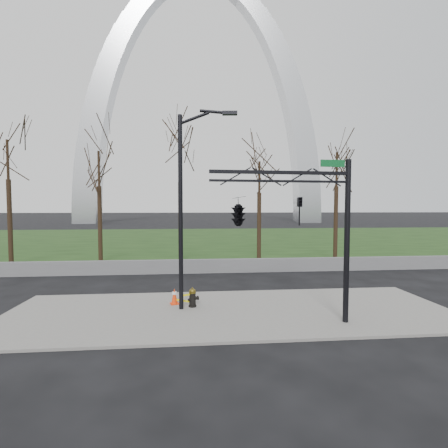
{
  "coord_description": "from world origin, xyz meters",
  "views": [
    {
      "loc": [
        -1.43,
        -12.71,
        4.29
      ],
      "look_at": [
        -0.11,
        2.0,
        3.52
      ],
      "focal_mm": 25.63,
      "sensor_mm": 36.0,
      "label": 1
    }
  ],
  "objects": [
    {
      "name": "ground",
      "position": [
        0.0,
        0.0,
        0.0
      ],
      "size": [
        500.0,
        500.0,
        0.0
      ],
      "primitive_type": "plane",
      "color": "black",
      "rests_on": "ground"
    },
    {
      "name": "street_light",
      "position": [
        -1.8,
        0.37,
        4.69
      ],
      "size": [
        2.39,
        0.44,
        8.21
      ],
      "rotation": [
        0.0,
        0.0,
        -0.11
      ],
      "color": "black",
      "rests_on": "ground"
    },
    {
      "name": "tree_row",
      "position": [
        -5.65,
        12.0,
        4.87
      ],
      "size": [
        34.7,
        4.0,
        9.74
      ],
      "color": "black",
      "rests_on": "ground"
    },
    {
      "name": "guardrail",
      "position": [
        0.0,
        8.0,
        0.45
      ],
      "size": [
        60.0,
        0.3,
        0.9
      ],
      "primitive_type": "cube",
      "color": "#59595B",
      "rests_on": "ground"
    },
    {
      "name": "caution_tape",
      "position": [
        -1.9,
        0.73,
        0.42
      ],
      "size": [
        0.78,
        0.7,
        0.42
      ],
      "color": "yellow",
      "rests_on": "ground"
    },
    {
      "name": "traffic_cone",
      "position": [
        -2.35,
        1.08,
        0.44
      ],
      "size": [
        0.44,
        0.44,
        0.68
      ],
      "rotation": [
        0.0,
        0.0,
        0.31
      ],
      "color": "#F5390C",
      "rests_on": "sidewalk"
    },
    {
      "name": "gateway_arch",
      "position": [
        0.0,
        75.0,
        32.5
      ],
      "size": [
        66.0,
        6.0,
        65.0
      ],
      "primitive_type": null,
      "color": "silver",
      "rests_on": "ground"
    },
    {
      "name": "sidewalk",
      "position": [
        0.0,
        0.0,
        0.05
      ],
      "size": [
        18.0,
        6.0,
        0.1
      ],
      "primitive_type": "cube",
      "color": "slate",
      "rests_on": "ground"
    },
    {
      "name": "grass_strip",
      "position": [
        0.0,
        30.0,
        0.03
      ],
      "size": [
        120.0,
        40.0,
        0.06
      ],
      "primitive_type": "cube",
      "color": "#1A3312",
      "rests_on": "ground"
    },
    {
      "name": "traffic_signal_mast",
      "position": [
        0.8,
        -1.81,
        4.15
      ],
      "size": [
        5.1,
        2.51,
        6.0
      ],
      "rotation": [
        0.0,
        0.0,
        0.05
      ],
      "color": "black",
      "rests_on": "ground"
    },
    {
      "name": "fire_hydrant",
      "position": [
        -1.56,
        0.64,
        0.48
      ],
      "size": [
        0.51,
        0.34,
        0.82
      ],
      "rotation": [
        0.0,
        0.0,
        0.35
      ],
      "color": "black",
      "rests_on": "sidewalk"
    }
  ]
}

